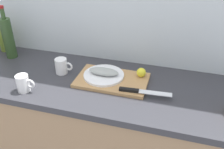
{
  "coord_description": "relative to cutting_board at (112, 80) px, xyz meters",
  "views": [
    {
      "loc": [
        0.6,
        -1.2,
        1.73
      ],
      "look_at": [
        0.24,
        0.03,
        0.95
      ],
      "focal_mm": 40.57,
      "sensor_mm": 36.0,
      "label": 1
    }
  ],
  "objects": [
    {
      "name": "fish_fillet",
      "position": [
        -0.06,
        0.01,
        0.04
      ],
      "size": [
        0.18,
        0.08,
        0.04
      ],
      "primitive_type": "ellipsoid",
      "color": "#999E99",
      "rests_on": "white_plate"
    },
    {
      "name": "back_wall",
      "position": [
        -0.24,
        0.3,
        0.34
      ],
      "size": [
        3.2,
        0.05,
        2.5
      ],
      "primitive_type": "cube",
      "color": "silver",
      "rests_on": "ground_plane"
    },
    {
      "name": "cutting_board",
      "position": [
        0.0,
        0.0,
        0.0
      ],
      "size": [
        0.43,
        0.26,
        0.02
      ],
      "primitive_type": "cube",
      "color": "tan",
      "rests_on": "kitchen_counter"
    },
    {
      "name": "white_plate",
      "position": [
        -0.06,
        0.01,
        0.02
      ],
      "size": [
        0.25,
        0.25,
        0.01
      ],
      "primitive_type": "cylinder",
      "color": "white",
      "rests_on": "cutting_board"
    },
    {
      "name": "kitchen_counter",
      "position": [
        -0.24,
        -0.03,
        -0.46
      ],
      "size": [
        2.0,
        0.6,
        0.9
      ],
      "color": "#9E7A56",
      "rests_on": "ground_plane"
    },
    {
      "name": "coffee_mug_1",
      "position": [
        -0.33,
        0.01,
        0.04
      ],
      "size": [
        0.12,
        0.08,
        0.1
      ],
      "color": "white",
      "rests_on": "kitchen_counter"
    },
    {
      "name": "olive_oil_bottle",
      "position": [
        -0.89,
        0.19,
        0.09
      ],
      "size": [
        0.06,
        0.06,
        0.26
      ],
      "color": "olive",
      "rests_on": "kitchen_counter"
    },
    {
      "name": "chef_knife",
      "position": [
        0.18,
        -0.1,
        0.02
      ],
      "size": [
        0.29,
        0.05,
        0.02
      ],
      "rotation": [
        0.0,
        0.0,
        0.07
      ],
      "color": "silver",
      "rests_on": "cutting_board"
    },
    {
      "name": "coffee_mug_2",
      "position": [
        -0.45,
        -0.23,
        0.04
      ],
      "size": [
        0.11,
        0.07,
        0.1
      ],
      "color": "white",
      "rests_on": "kitchen_counter"
    },
    {
      "name": "wine_bottle",
      "position": [
        -0.78,
        0.12,
        0.14
      ],
      "size": [
        0.07,
        0.07,
        0.37
      ],
      "color": "#2D4723",
      "rests_on": "kitchen_counter"
    },
    {
      "name": "lemon_0",
      "position": [
        0.16,
        0.08,
        0.04
      ],
      "size": [
        0.06,
        0.06,
        0.06
      ],
      "primitive_type": "sphere",
      "color": "yellow",
      "rests_on": "cutting_board"
    }
  ]
}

